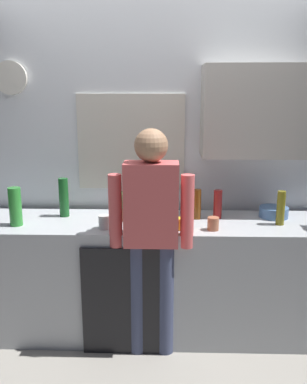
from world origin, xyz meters
The scene contains 16 objects.
ground_plane centered at (0.00, 0.00, 0.00)m, with size 8.00×8.00×0.00m, color #9E998E.
kitchen_counter centered at (0.00, 0.30, 0.44)m, with size 2.91×0.64×0.88m, color #B2B7BC.
dishwasher_panel centered at (-0.20, -0.03, 0.40)m, with size 0.56×0.02×0.80m, color black.
back_wall_assembly centered at (0.10, 0.70, 1.35)m, with size 4.51×0.42×2.60m.
bottle_olive_oil centered at (0.93, 0.25, 1.01)m, with size 0.06×0.06×0.25m, color olive.
bottle_clear_soda centered at (-0.98, 0.18, 1.02)m, with size 0.09×0.09×0.28m, color #2D8C33.
bottle_green_wine centered at (-0.69, 0.42, 1.03)m, with size 0.07×0.07×0.30m, color #195923.
bottle_red_vinegar centered at (0.49, 0.40, 0.99)m, with size 0.06×0.06×0.22m, color maroon.
bottle_amber_beer centered at (0.34, 0.38, 1.00)m, with size 0.06×0.06×0.23m, color brown.
bottle_dark_sauce centered at (0.24, 0.50, 0.97)m, with size 0.06×0.06×0.18m, color black.
cup_white_mug centered at (-0.34, 0.13, 0.93)m, with size 0.08×0.08×0.10m, color white.
cup_terracotta_mug centered at (0.43, 0.12, 0.93)m, with size 0.08×0.08×0.09m, color #B26647.
cup_yellow_cup centered at (0.21, 0.12, 0.93)m, with size 0.07×0.07×0.09m, color yellow.
mixing_bowl centered at (0.93, 0.44, 0.92)m, with size 0.22×0.22×0.08m, color #4C72A5.
potted_plant centered at (-0.20, 0.33, 1.02)m, with size 0.15×0.15×0.23m.
person_at_sink centered at (0.00, 0.00, 0.95)m, with size 0.57×0.22×1.60m.
Camera 1 is at (0.09, -2.64, 1.81)m, focal length 38.52 mm.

